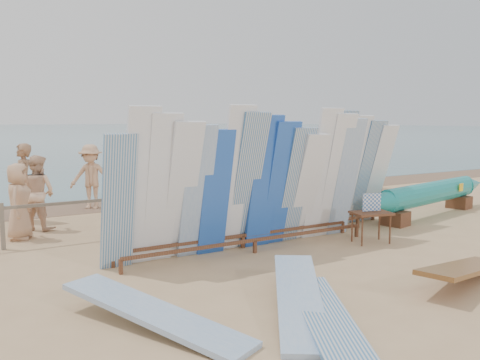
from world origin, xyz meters
TOP-DOWN VIEW (x-y plane):
  - ground at (0.00, 0.00)m, footprint 160.00×160.00m
  - wet_sand_strip at (0.00, 7.20)m, footprint 40.00×2.60m
  - fence at (0.00, 3.00)m, footprint 12.08×0.08m
  - main_surfboard_rack at (-0.01, 0.55)m, footprint 5.44×0.85m
  - side_surfboard_rack at (3.18, 1.20)m, footprint 2.33×0.83m
  - outrigger_canoe at (5.79, 1.10)m, footprint 6.20×1.81m
  - vendor_table at (2.41, -0.19)m, footprint 0.86×0.70m
  - flat_board_c at (1.86, -2.72)m, footprint 2.73×1.33m
  - flat_board_e at (-1.19, -3.12)m, footprint 1.67×2.67m
  - flat_board_a at (-2.87, -1.93)m, footprint 1.65×2.68m
  - flat_board_b at (-1.08, -2.39)m, footprint 1.95×2.55m
  - beach_chair_left at (1.01, 3.76)m, footprint 0.66×0.68m
  - beach_chair_right at (0.90, 3.61)m, footprint 0.70×0.71m
  - stroller at (2.81, 4.15)m, footprint 0.54×0.75m
  - beachgoer_7 at (3.23, 5.01)m, footprint 0.55×0.73m
  - beachgoer_5 at (0.71, 6.07)m, footprint 1.52×1.51m
  - beachgoer_1 at (-3.25, 5.65)m, footprint 0.54×0.76m
  - beachgoer_4 at (0.45, 5.66)m, footprint 1.04×1.15m
  - beachgoer_extra_0 at (8.07, 5.84)m, footprint 1.29×0.80m
  - beachgoer_10 at (6.57, 5.39)m, footprint 0.88×1.14m
  - beachgoer_8 at (5.15, 4.40)m, footprint 0.88×0.59m
  - beachgoer_0 at (-3.60, 3.77)m, footprint 0.65×0.86m
  - beachgoer_9 at (6.71, 5.68)m, footprint 1.20×0.87m
  - beachgoer_3 at (-1.37, 6.67)m, footprint 1.23×1.02m
  - beachgoer_2 at (-3.10, 4.53)m, footprint 0.83×0.88m
  - beachgoer_6 at (2.51, 4.45)m, footprint 0.92×0.56m

SIDE VIEW (x-z plane):
  - ground at x=0.00m, z-range 0.00..0.00m
  - wet_sand_strip at x=0.00m, z-range -0.01..0.01m
  - flat_board_c at x=1.86m, z-range -0.22..0.22m
  - flat_board_e at x=-1.19m, z-range -0.12..0.12m
  - flat_board_a at x=-2.87m, z-range -0.18..0.18m
  - flat_board_b at x=-1.08m, z-range -0.19..0.19m
  - beach_chair_right at x=0.90m, z-range -0.18..0.70m
  - beach_chair_left at x=1.01m, z-range -0.19..0.71m
  - vendor_table at x=2.41m, z-range -0.17..0.84m
  - stroller at x=2.81m, z-range -0.10..0.90m
  - outrigger_canoe at x=5.79m, z-range 0.12..1.01m
  - fence at x=0.00m, z-range 0.18..1.08m
  - beachgoer_0 at x=-3.60m, z-range 0.00..1.58m
  - beachgoer_8 at x=5.15m, z-range 0.00..1.67m
  - beachgoer_2 at x=-3.10m, z-range 0.00..1.68m
  - beachgoer_9 at x=6.71m, z-range 0.00..1.72m
  - beachgoer_5 at x=0.71m, z-range 0.00..1.75m
  - beachgoer_6 at x=2.51m, z-range 0.00..1.76m
  - beachgoer_7 at x=3.23m, z-range 0.00..1.77m
  - beachgoer_3 at x=-1.37m, z-range 0.00..1.78m
  - beachgoer_10 at x=6.57m, z-range 0.00..1.79m
  - beachgoer_extra_0 at x=8.07m, z-range 0.00..1.85m
  - beachgoer_4 at x=0.45m, z-range 0.00..1.86m
  - beachgoer_1 at x=-3.25m, z-range 0.00..1.90m
  - side_surfboard_rack at x=3.18m, z-range -0.13..2.54m
  - main_surfboard_rack at x=-0.01m, z-range -0.14..2.59m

